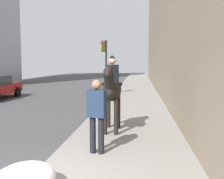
# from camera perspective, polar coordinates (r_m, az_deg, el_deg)

# --- Properties ---
(mounted_horse_near) EXTENTS (2.15, 0.60, 2.32)m
(mounted_horse_near) POSITION_cam_1_polar(r_m,az_deg,el_deg) (8.14, -0.05, 0.11)
(mounted_horse_near) COLOR black
(mounted_horse_near) RESTS_ON sidewalk_slab
(pedestrian_greeting) EXTENTS (0.32, 0.43, 1.70)m
(pedestrian_greeting) POSITION_cam_1_polar(r_m,az_deg,el_deg) (6.18, -3.22, -4.63)
(pedestrian_greeting) COLOR black
(pedestrian_greeting) RESTS_ON sidewalk_slab
(traffic_light_near_curb) EXTENTS (0.20, 0.44, 3.71)m
(traffic_light_near_curb) POSITION_cam_1_polar(r_m,az_deg,el_deg) (17.80, -1.53, 6.46)
(traffic_light_near_curb) COLOR black
(traffic_light_near_curb) RESTS_ON ground
(snow_pile_far) EXTENTS (1.07, 0.82, 0.37)m
(snow_pile_far) POSITION_cam_1_polar(r_m,az_deg,el_deg) (11.90, -2.96, -3.63)
(snow_pile_far) COLOR white
(snow_pile_far) RESTS_ON sidewalk_slab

